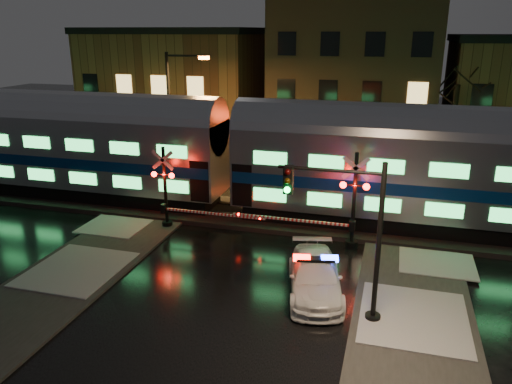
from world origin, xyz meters
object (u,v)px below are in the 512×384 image
crossing_signal_left (172,196)px  streetlight (174,111)px  crossing_signal_right (345,210)px  police_car (315,277)px  traffic_light (351,239)px

crossing_signal_left → streetlight: (-2.81, 6.69, 2.99)m
crossing_signal_right → streetlight: size_ratio=0.76×
police_car → traffic_light: traffic_light is taller
crossing_signal_left → streetlight: size_ratio=0.71×
police_car → traffic_light: (1.32, -1.41, 2.25)m
streetlight → traffic_light: bearing=-46.5°
police_car → crossing_signal_right: 4.57m
crossing_signal_right → traffic_light: traffic_light is taller
crossing_signal_left → streetlight: 7.85m
police_car → crossing_signal_left: crossing_signal_left is taller
police_car → traffic_light: size_ratio=0.90×
crossing_signal_right → streetlight: streetlight is taller
police_car → streetlight: size_ratio=0.61×
police_car → crossing_signal_right: size_ratio=0.80×
crossing_signal_left → traffic_light: bearing=-32.7°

